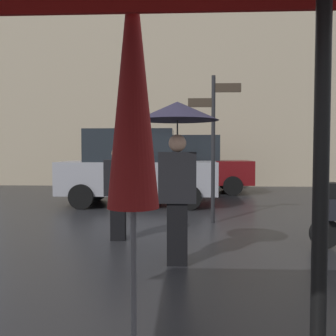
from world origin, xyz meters
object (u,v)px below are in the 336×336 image
at_px(parked_car_left, 189,164).
at_px(parked_car_right, 136,168).
at_px(folded_patio_umbrella_far, 133,95).
at_px(pedestrian_with_bag, 119,188).
at_px(pedestrian_with_umbrella, 177,135).
at_px(street_signpost, 214,134).

bearing_deg(parked_car_left, parked_car_right, -125.65).
height_order(folded_patio_umbrella_far, pedestrian_with_bag, folded_patio_umbrella_far).
bearing_deg(parked_car_left, pedestrian_with_bag, -109.53).
distance_m(pedestrian_with_umbrella, parked_car_left, 8.43).
bearing_deg(parked_car_right, folded_patio_umbrella_far, 105.66).
bearing_deg(parked_car_left, folded_patio_umbrella_far, -101.93).
distance_m(pedestrian_with_bag, parked_car_right, 4.06).
xyz_separation_m(pedestrian_with_bag, parked_car_left, (1.25, 7.10, 0.13)).
distance_m(pedestrian_with_umbrella, pedestrian_with_bag, 1.83).
bearing_deg(folded_patio_umbrella_far, pedestrian_with_bag, 101.35).
bearing_deg(pedestrian_with_bag, pedestrian_with_umbrella, -114.39).
bearing_deg(street_signpost, pedestrian_with_bag, -137.04).
bearing_deg(parked_car_right, parked_car_left, -107.83).
bearing_deg(street_signpost, folded_patio_umbrella_far, -99.24).
xyz_separation_m(parked_car_left, parked_car_right, (-1.50, -3.05, 0.02)).
relative_size(pedestrian_with_bag, street_signpost, 0.51).
distance_m(parked_car_left, parked_car_right, 3.40).
xyz_separation_m(pedestrian_with_umbrella, street_signpost, (0.69, 2.86, 0.14)).
bearing_deg(street_signpost, pedestrian_with_umbrella, -103.47).
xyz_separation_m(folded_patio_umbrella_far, parked_car_right, (-1.03, 7.98, -0.79)).
distance_m(folded_patio_umbrella_far, pedestrian_with_bag, 4.12).
bearing_deg(pedestrian_with_bag, folded_patio_umbrella_far, -140.65).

